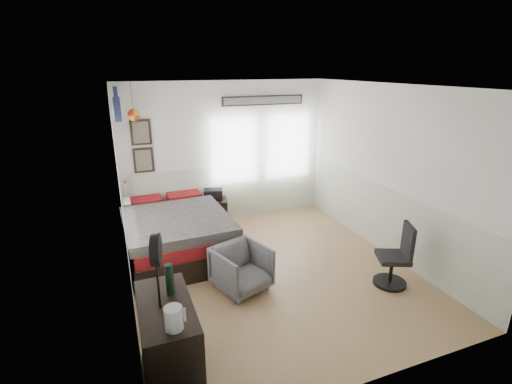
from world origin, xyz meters
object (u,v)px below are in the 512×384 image
(bed, at_px, (175,233))
(nightstand, at_px, (214,212))
(dresser, at_px, (169,345))
(task_chair, at_px, (396,261))
(armchair, at_px, (242,268))

(bed, relative_size, nightstand, 4.42)
(dresser, relative_size, nightstand, 1.98)
(task_chair, bearing_deg, bed, 165.44)
(dresser, bearing_deg, task_chair, 10.92)
(bed, xyz_separation_m, armchair, (0.66, -1.42, -0.03))
(armchair, bearing_deg, nightstand, 65.48)
(armchair, relative_size, task_chair, 0.75)
(bed, height_order, dresser, dresser)
(bed, relative_size, task_chair, 2.44)
(nightstand, relative_size, task_chair, 0.55)
(dresser, height_order, nightstand, dresser)
(dresser, distance_m, armchair, 1.75)
(dresser, distance_m, nightstand, 3.87)
(bed, distance_m, dresser, 2.77)
(dresser, xyz_separation_m, nightstand, (1.40, 3.61, -0.20))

